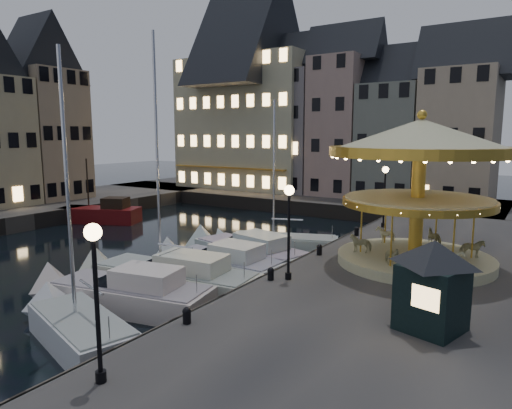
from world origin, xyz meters
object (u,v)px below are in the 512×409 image
Objects in this scene: bollard_d at (357,231)px; motorboat_d at (219,265)px; bollard_a at (187,315)px; carousel at (420,164)px; bollard_c at (319,249)px; streetlamp_b at (289,219)px; motorboat_a at (76,328)px; motorboat_b at (123,294)px; bollard_b at (271,273)px; motorboat_c at (168,276)px; streetlamp_c at (385,188)px; motorboat_f at (275,245)px; streetlamp_a at (96,281)px; red_fishing_boat at (102,214)px; ticket_kiosk at (433,270)px; motorboat_e at (246,252)px.

bollard_d is 9.38m from motorboat_d.
motorboat_d is at bearing 120.72° from bollard_a.
bollard_c is at bearing -168.38° from carousel.
carousel is at bearing -44.22° from bollard_d.
streetlamp_b is at bearing -20.21° from motorboat_d.
motorboat_a is 1.31× the size of motorboat_b.
bollard_d is 0.07× the size of motorboat_b.
bollard_b and bollard_c have the same top height.
motorboat_c is (-5.51, -0.63, -0.92)m from bollard_b.
bollard_c is (-0.60, -9.00, -2.41)m from streetlamp_c.
streetlamp_c reaches higher than motorboat_d.
bollard_b is at bearing -60.72° from motorboat_f.
bollard_b is at bearing -92.45° from streetlamp_c.
bollard_a is (-0.60, -6.00, -2.41)m from streetlamp_b.
streetlamp_a is 23.50m from streetlamp_c.
streetlamp_a is 0.58× the size of red_fishing_boat.
bollard_c is 0.05× the size of motorboat_f.
bollard_b is 10.50m from bollard_d.
streetlamp_b is 0.55× the size of motorboat_d.
bollard_b is 5.42m from motorboat_d.
streetlamp_b is 7.32× the size of bollard_d.
motorboat_c is at bearing -147.06° from carousel.
streetlamp_c is at bearing 67.35° from motorboat_c.
bollard_a is at bearing -71.31° from motorboat_f.
motorboat_c reaches higher than streetlamp_b.
bollard_c is at bearing 28.19° from motorboat_d.
motorboat_c reaches higher than motorboat_a.
bollard_a is 0.07× the size of carousel.
motorboat_b is 0.99× the size of carousel.
carousel is at bearing 75.26° from streetlamp_a.
carousel is (10.17, 6.59, 5.52)m from motorboat_c.
motorboat_b reaches higher than bollard_c.
bollard_b is 0.05× the size of motorboat_a.
streetlamp_a is 0.40× the size of motorboat_f.
red_fishing_boat is at bearing 158.17° from bollard_b.
streetlamp_a is at bearing -88.28° from bollard_d.
bollard_a is 0.17× the size of ticket_kiosk.
motorboat_b is 0.96× the size of motorboat_e.
motorboat_c is (-5.51, -11.13, -0.92)m from bollard_d.
streetlamp_b is at bearing 39.81° from bollard_b.
ticket_kiosk is (2.35, -7.52, -2.89)m from carousel.
streetlamp_c reaches higher than ticket_kiosk.
streetlamp_c is 0.58× the size of red_fishing_boat.
bollard_b is 0.05× the size of motorboat_f.
motorboat_b is (-6.10, 6.02, -3.37)m from streetlamp_a.
streetlamp_c is 7.32× the size of bollard_a.
red_fishing_boat is (-22.63, 4.06, -0.91)m from bollard_c.
streetlamp_c is at bearing 90.00° from streetlamp_b.
motorboat_d is (-5.33, 11.96, -3.38)m from streetlamp_a.
streetlamp_a reaches higher than bollard_d.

